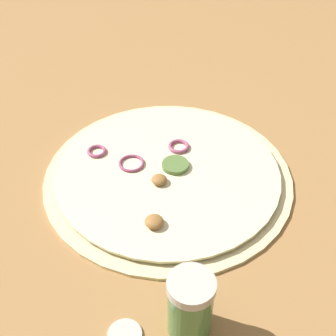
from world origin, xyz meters
The scene contains 4 objects.
ground_plane centered at (0.00, 0.00, 0.00)m, with size 3.00×3.00×0.00m, color #9E703F.
pizza centered at (0.00, 0.00, 0.01)m, with size 0.38×0.38×0.03m.
spice_jar centered at (-0.20, 0.15, 0.04)m, with size 0.05×0.05×0.09m.
loose_cap centered at (-0.16, 0.21, 0.00)m, with size 0.04×0.04×0.01m.
Camera 1 is at (-0.39, 0.35, 0.49)m, focal length 50.00 mm.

